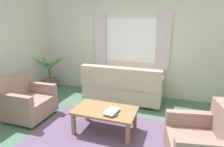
# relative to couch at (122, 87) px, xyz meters

# --- Properties ---
(ground_plane) EXTENTS (6.24, 6.24, 0.00)m
(ground_plane) POSITION_rel_couch_xyz_m (0.04, -1.62, -0.37)
(ground_plane) COLOR #476B56
(wall_back) EXTENTS (5.32, 0.12, 2.60)m
(wall_back) POSITION_rel_couch_xyz_m (0.04, 0.64, 0.93)
(wall_back) COLOR beige
(wall_back) RESTS_ON ground_plane
(window_with_curtains) EXTENTS (1.98, 0.07, 1.40)m
(window_with_curtains) POSITION_rel_couch_xyz_m (0.04, 0.55, 1.08)
(window_with_curtains) COLOR white
(area_rug) EXTENTS (2.35, 1.84, 0.01)m
(area_rug) POSITION_rel_couch_xyz_m (0.04, -1.62, -0.36)
(area_rug) COLOR #604C6B
(area_rug) RESTS_ON ground_plane
(couch) EXTENTS (1.90, 0.82, 0.92)m
(couch) POSITION_rel_couch_xyz_m (0.00, 0.00, 0.00)
(couch) COLOR #BCB293
(couch) RESTS_ON ground_plane
(armchair_left) EXTENTS (0.83, 0.85, 0.88)m
(armchair_left) POSITION_rel_couch_xyz_m (-1.63, -1.43, -0.01)
(armchair_left) COLOR gray
(armchair_left) RESTS_ON ground_plane
(armchair_right) EXTENTS (0.97, 0.98, 0.88)m
(armchair_right) POSITION_rel_couch_xyz_m (1.65, -1.77, -0.01)
(armchair_right) COLOR gray
(armchair_right) RESTS_ON ground_plane
(coffee_table) EXTENTS (1.10, 0.64, 0.44)m
(coffee_table) POSITION_rel_couch_xyz_m (0.09, -1.41, 0.01)
(coffee_table) COLOR olive
(coffee_table) RESTS_ON ground_plane
(book_stack_on_table) EXTENTS (0.23, 0.34, 0.05)m
(book_stack_on_table) POSITION_rel_couch_xyz_m (0.25, -1.49, 0.10)
(book_stack_on_table) COLOR #2D2D33
(book_stack_on_table) RESTS_ON coffee_table
(potted_plant) EXTENTS (1.01, 1.02, 1.05)m
(potted_plant) POSITION_rel_couch_xyz_m (-2.18, 0.07, 0.01)
(potted_plant) COLOR #56565B
(potted_plant) RESTS_ON ground_plane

